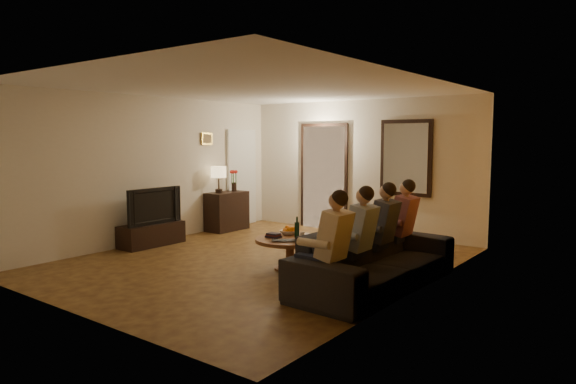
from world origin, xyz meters
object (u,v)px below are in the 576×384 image
Objects in this scene: table_lamp at (219,180)px; tv at (151,206)px; tv_stand at (152,234)px; person_c at (379,236)px; dresser at (227,211)px; wine_bottle at (297,227)px; laptop at (283,241)px; person_b at (357,243)px; coffee_table at (290,254)px; dog at (317,259)px; person_a at (330,252)px; bowl at (289,232)px; sofa at (375,258)px; person_d at (399,229)px.

tv is (0.00, -1.66, -0.35)m from table_lamp.
tv reaches higher than tv_stand.
person_c is at bearing -17.19° from table_lamp.
dresser is 2.81× the size of wine_bottle.
wine_bottle is at bearing -25.68° from table_lamp.
person_b is at bearing -41.80° from laptop.
coffee_table is at bearing -170.13° from person_c.
tv is 4.20m from person_b.
tv reaches higher than dog.
tv is at bearing -90.00° from table_lamp.
dog reaches higher than coffee_table.
dog is 1.81× the size of wine_bottle.
dog is 0.54m from laptop.
tv is 3.54m from dog.
person_a is at bearing -90.00° from person_b.
person_c reaches higher than bowl.
tv_stand is at bearing 93.69° from sofa.
bowl is (2.73, -1.30, -0.56)m from table_lamp.
tv_stand is at bearing -180.00° from tv.
dresser is at bearing 90.00° from table_lamp.
person_d is at bearing 9.15° from sofa.
tv_stand is 2.91m from coffee_table.
dog is (-0.68, 0.16, -0.32)m from person_b.
table_lamp is 0.96× the size of dog.
person_b is 0.60m from person_c.
person_a is at bearing -38.24° from dog.
laptop is (0.10, -0.28, 0.24)m from coffee_table.
laptop is at bearing -82.50° from wine_bottle.
tv_stand is 2.06× the size of dog.
tv is 4.28m from person_a.
dresser is at bearing 167.66° from person_d.
table_lamp is 2.08× the size of bowl.
dresser is 1.89m from tv_stand.
tv_stand is (0.00, -1.66, -0.85)m from table_lamp.
dresser is 3.39m from coffee_table.
bowl is at bearing 152.45° from wine_bottle.
table_lamp is 3.55m from laptop.
person_d is at bearing 90.00° from person_a.
person_b is at bearing -24.34° from table_lamp.
table_lamp is 0.55× the size of coffee_table.
sofa is at bearing -22.94° from dresser.
dresser reaches higher than dog.
person_b is at bearing -16.29° from coffee_table.
bowl reaches higher than laptop.
person_b is 1.20m from laptop.
person_d is 1.29m from dog.
person_b is 2.14× the size of dog.
coffee_table is 0.38m from bowl.
table_lamp is 4.62m from person_b.
tv_stand is at bearing 168.75° from person_a.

